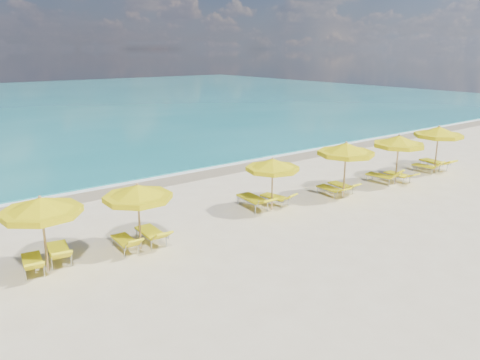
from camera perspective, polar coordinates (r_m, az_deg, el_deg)
ground_plane at (r=18.70m, az=2.81°, el=-4.53°), size 120.00×120.00×0.00m
ocean at (r=62.74m, az=-27.09°, el=8.08°), size 120.00×80.00×0.30m
wet_sand_band at (r=24.54m, az=-8.41°, el=0.26°), size 120.00×2.60×0.01m
foam_line at (r=25.22m, az=-9.30°, el=0.64°), size 120.00×1.20×0.03m
whitecap_near at (r=31.50m, az=-26.80°, el=2.15°), size 14.00×0.36×0.05m
whitecap_far at (r=42.58m, az=-9.99°, el=6.72°), size 18.00×0.30×0.05m
umbrella_2 at (r=14.73m, az=-23.11°, el=-3.05°), size 2.94×2.94×2.40m
umbrella_3 at (r=15.49m, az=-12.38°, el=-1.56°), size 2.97×2.97×2.30m
umbrella_4 at (r=19.02m, az=3.99°, el=1.81°), size 2.47×2.47×2.24m
umbrella_5 at (r=21.19m, az=12.80°, el=3.63°), size 2.55×2.55×2.55m
umbrella_6 at (r=23.98m, az=18.80°, el=4.45°), size 2.96×2.96×2.50m
umbrella_7 at (r=27.16m, az=23.06°, el=5.37°), size 3.27×3.27×2.55m
lounger_2_left at (r=15.51m, az=-23.92°, el=-9.53°), size 0.81×1.75×0.72m
lounger_2_right at (r=15.90m, az=-21.18°, el=-8.52°), size 0.91×1.92×0.78m
lounger_3_left at (r=16.10m, az=-13.77°, el=-7.66°), size 0.61×1.67×0.72m
lounger_3_right at (r=16.47m, az=-10.72°, el=-6.82°), size 0.68×1.90×0.77m
lounger_4_left at (r=19.60m, az=1.62°, el=-2.80°), size 0.87×2.15×0.76m
lounger_4_right at (r=20.12m, az=4.36°, el=-2.48°), size 0.81×1.72×0.69m
lounger_5_left at (r=21.65m, az=10.97°, el=-1.40°), size 0.62×1.74×0.62m
lounger_5_right at (r=22.32m, az=12.26°, el=-0.97°), size 0.69×1.71×0.65m
lounger_6_left at (r=24.29m, az=16.86°, el=0.14°), size 0.85×1.86×0.86m
lounger_6_right at (r=24.91m, az=18.71°, el=0.31°), size 0.66×1.79×0.64m
lounger_7_left at (r=27.26m, az=21.64°, el=1.30°), size 0.70×1.65×0.77m
lounger_7_right at (r=28.13m, az=22.60°, el=1.70°), size 1.02×2.15×0.78m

